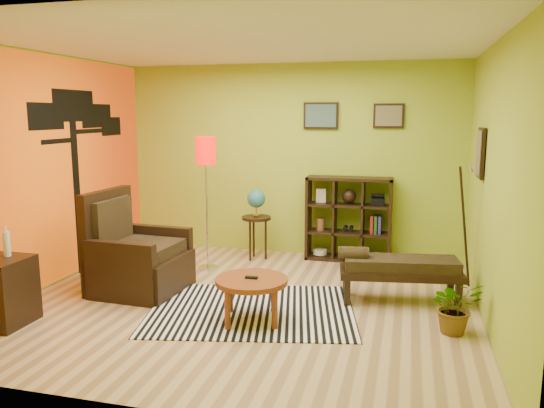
% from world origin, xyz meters
% --- Properties ---
extents(ground, '(5.00, 5.00, 0.00)m').
position_xyz_m(ground, '(0.00, 0.00, 0.00)').
color(ground, tan).
rests_on(ground, ground).
extents(room_shell, '(5.04, 4.54, 2.82)m').
position_xyz_m(room_shell, '(-0.09, 0.01, 1.80)').
color(room_shell, '#9FBD30').
rests_on(room_shell, ground).
extents(zebra_rug, '(2.46, 2.03, 0.01)m').
position_xyz_m(zebra_rug, '(0.13, -0.22, 0.01)').
color(zebra_rug, white).
rests_on(zebra_rug, ground).
extents(coffee_table, '(0.73, 0.73, 0.47)m').
position_xyz_m(coffee_table, '(0.22, -0.49, 0.39)').
color(coffee_table, brown).
rests_on(coffee_table, ground).
extents(armchair, '(1.03, 1.04, 1.19)m').
position_xyz_m(armchair, '(-1.40, 0.08, 0.36)').
color(armchair, black).
rests_on(armchair, ground).
extents(floor_lamp, '(0.27, 0.27, 1.78)m').
position_xyz_m(floor_lamp, '(-0.88, 1.11, 1.45)').
color(floor_lamp, silver).
rests_on(floor_lamp, ground).
extents(globe_table, '(0.42, 0.42, 1.02)m').
position_xyz_m(globe_table, '(-0.39, 1.76, 0.77)').
color(globe_table, black).
rests_on(globe_table, ground).
extents(cube_shelf, '(1.20, 0.35, 1.20)m').
position_xyz_m(cube_shelf, '(0.91, 2.03, 0.60)').
color(cube_shelf, black).
rests_on(cube_shelf, ground).
extents(bench, '(1.39, 0.67, 0.62)m').
position_xyz_m(bench, '(1.62, 0.45, 0.40)').
color(bench, black).
rests_on(bench, ground).
extents(potted_plant, '(0.62, 0.66, 0.41)m').
position_xyz_m(potted_plant, '(2.19, -0.28, 0.21)').
color(potted_plant, '#26661E').
rests_on(potted_plant, ground).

